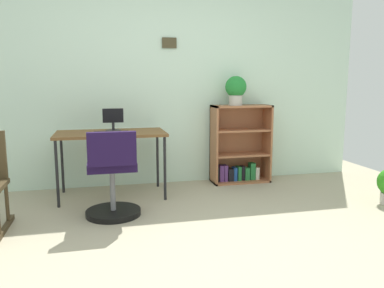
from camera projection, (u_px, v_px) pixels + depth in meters
The scene contains 8 objects.
ground_plane at pixel (204, 255), 2.81m from camera, with size 6.24×6.24×0.00m, color tan.
wall_back at pixel (158, 80), 4.67m from camera, with size 5.20×0.12×2.56m.
desk at pixel (111, 137), 4.15m from camera, with size 1.17×0.62×0.72m.
monitor at pixel (113, 120), 4.21m from camera, with size 0.22×0.17×0.25m.
keyboard at pixel (111, 132), 4.05m from camera, with size 0.36×0.14×0.02m, color #34251F.
office_chair at pixel (112, 179), 3.54m from camera, with size 0.52×0.55×0.83m.
bookshelf_low at pixel (239, 148), 4.84m from camera, with size 0.73×0.30×0.97m.
potted_plant_on_shelf at pixel (236, 89), 4.65m from camera, with size 0.26×0.26×0.36m.
Camera 1 is at (-0.70, -2.55, 1.25)m, focal length 35.75 mm.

